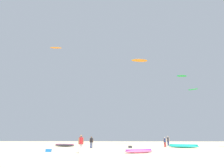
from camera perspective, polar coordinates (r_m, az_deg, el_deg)
ground_plane at (r=15.17m, az=-3.33°, el=-22.47°), size 120.00×120.00×0.00m
person_foreground at (r=19.55m, az=-9.90°, el=-17.89°), size 0.49×0.41×1.79m
person_midground at (r=32.71m, az=16.52°, el=-17.11°), size 0.49×0.36×1.58m
person_left at (r=38.14m, az=17.45°, el=-16.70°), size 0.58×0.40×1.78m
person_right at (r=28.31m, az=-6.61°, el=-17.72°), size 0.55×0.38×1.67m
kite_grounded_near at (r=30.98m, az=21.87°, el=-17.93°), size 4.52×2.88×0.55m
kite_grounded_mid at (r=19.72m, az=8.54°, el=-20.45°), size 3.22×1.96×0.40m
kite_grounded_far at (r=33.89m, az=-14.93°, el=-18.36°), size 4.12×2.31×0.50m
cooler_box at (r=21.95m, az=-19.61°, el=-19.37°), size 0.56×0.36×0.32m
gear_bag at (r=28.81m, az=5.83°, el=-19.34°), size 0.56×0.36×0.32m
kite_aloft_0 at (r=57.16m, az=21.41°, el=2.42°), size 3.29×1.32×0.52m
kite_aloft_1 at (r=43.31m, az=24.46°, el=-1.60°), size 2.04×1.55×0.32m
kite_aloft_2 at (r=43.77m, az=8.78°, el=7.45°), size 4.09×1.71×0.56m
kite_aloft_3 at (r=44.94m, az=-17.48°, el=10.97°), size 2.84×1.12×0.41m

